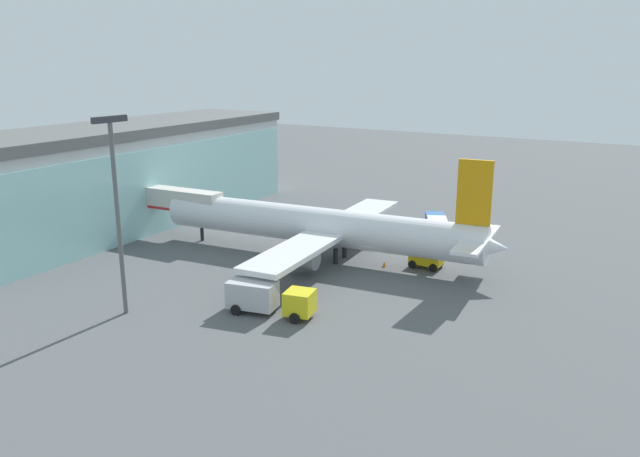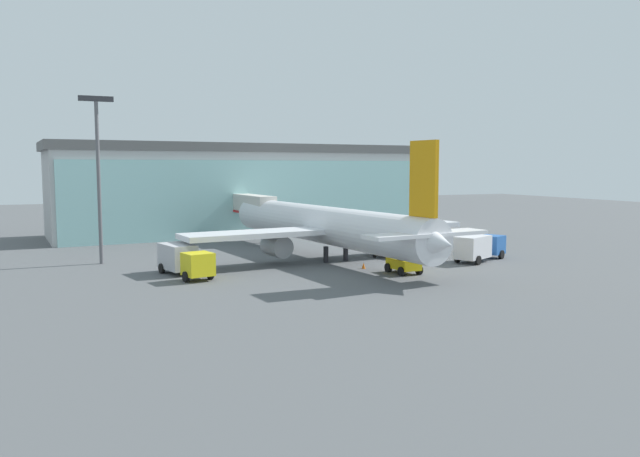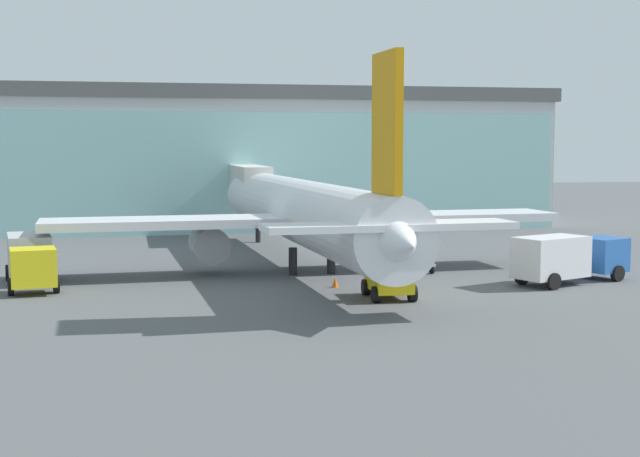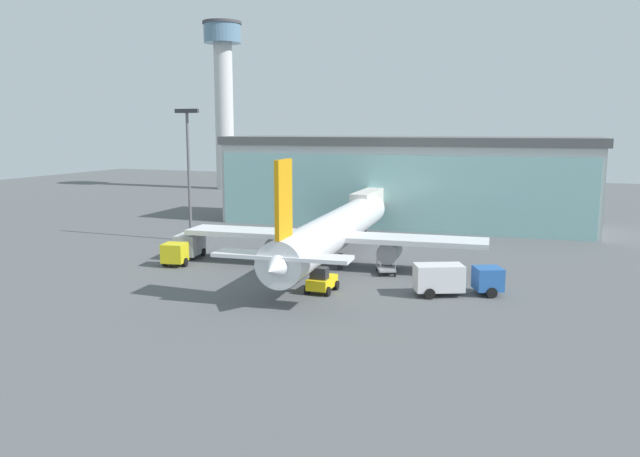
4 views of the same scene
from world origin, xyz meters
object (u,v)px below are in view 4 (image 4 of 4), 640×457
at_px(apron_light_mast, 188,162).
at_px(pushback_tug, 322,281).
at_px(control_tower, 224,87).
at_px(catering_truck, 185,247).
at_px(baggage_cart, 386,269).
at_px(safety_cone_nose, 316,277).
at_px(airplane, 334,231).
at_px(jet_bridge, 371,200).
at_px(safety_cone_wingtip, 203,254).
at_px(fuel_truck, 455,278).

distance_m(apron_light_mast, pushback_tug, 30.72).
xyz_separation_m(apron_light_mast, pushback_tug, (24.10, -16.90, -8.80)).
height_order(control_tower, catering_truck, control_tower).
relative_size(catering_truck, baggage_cart, 2.37).
distance_m(control_tower, safety_cone_nose, 92.33).
distance_m(catering_truck, pushback_tug, 19.35).
xyz_separation_m(airplane, safety_cone_nose, (0.75, -6.99, -3.19)).
height_order(apron_light_mast, pushback_tug, apron_light_mast).
bearing_deg(apron_light_mast, pushback_tug, -35.03).
relative_size(jet_bridge, airplane, 0.35).
height_order(airplane, safety_cone_nose, airplane).
height_order(pushback_tug, safety_cone_wingtip, pushback_tug).
xyz_separation_m(fuel_truck, safety_cone_nose, (-12.79, 0.58, -1.19)).
relative_size(control_tower, airplane, 0.94).
relative_size(jet_bridge, control_tower, 0.37).
bearing_deg(safety_cone_nose, safety_cone_wingtip, 160.73).
height_order(apron_light_mast, baggage_cart, apron_light_mast).
height_order(pushback_tug, safety_cone_nose, pushback_tug).
bearing_deg(baggage_cart, control_tower, 16.10).
distance_m(baggage_cart, safety_cone_nose, 7.18).
relative_size(control_tower, apron_light_mast, 2.29).
xyz_separation_m(fuel_truck, safety_cone_wingtip, (-28.36, 6.02, -1.19)).
xyz_separation_m(fuel_truck, baggage_cart, (-7.45, 5.37, -0.97)).
relative_size(control_tower, catering_truck, 4.87).
height_order(fuel_truck, pushback_tug, fuel_truck).
bearing_deg(control_tower, pushback_tug, -55.01).
bearing_deg(jet_bridge, pushback_tug, -174.35).
bearing_deg(catering_truck, safety_cone_nose, 67.90).
xyz_separation_m(catering_truck, pushback_tug, (18.14, -6.71, -0.49)).
bearing_deg(apron_light_mast, baggage_cart, -16.85).
relative_size(apron_light_mast, catering_truck, 2.13).
height_order(catering_truck, baggage_cart, catering_truck).
bearing_deg(fuel_truck, control_tower, 106.09).
bearing_deg(safety_cone_nose, fuel_truck, -2.61).
bearing_deg(apron_light_mast, safety_cone_nose, -30.70).
bearing_deg(safety_cone_nose, pushback_tug, -61.60).
bearing_deg(catering_truck, jet_bridge, 138.91).
distance_m(airplane, catering_truck, 15.99).
bearing_deg(pushback_tug, baggage_cart, -21.96).
relative_size(airplane, fuel_truck, 5.20).
distance_m(jet_bridge, apron_light_mast, 24.08).
bearing_deg(safety_cone_wingtip, jet_bridge, 58.94).
bearing_deg(safety_cone_nose, catering_truck, 169.76).
distance_m(apron_light_mast, airplane, 23.02).
bearing_deg(baggage_cart, airplane, 46.38).
height_order(airplane, pushback_tug, airplane).
xyz_separation_m(airplane, pushback_tug, (2.81, -10.80, -2.49)).
xyz_separation_m(control_tower, catering_truck, (35.64, -70.13, -21.51)).
distance_m(control_tower, airplane, 85.67).
bearing_deg(control_tower, jet_bridge, -43.52).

